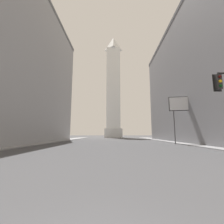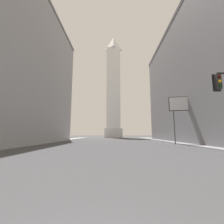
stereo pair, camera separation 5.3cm
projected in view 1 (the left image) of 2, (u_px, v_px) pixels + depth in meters
sidewalk_left at (35, 143)px, 30.08m from camera, size 5.00×95.80×0.15m
sidewalk_right at (190, 144)px, 29.64m from camera, size 5.00×95.80×0.15m
building_right at (218, 75)px, 34.61m from camera, size 18.91×52.33×30.87m
obelisk at (113, 87)px, 84.46m from camera, size 9.31×9.31×58.49m
billboard_sign at (182, 106)px, 29.92m from camera, size 4.97×0.99×9.43m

